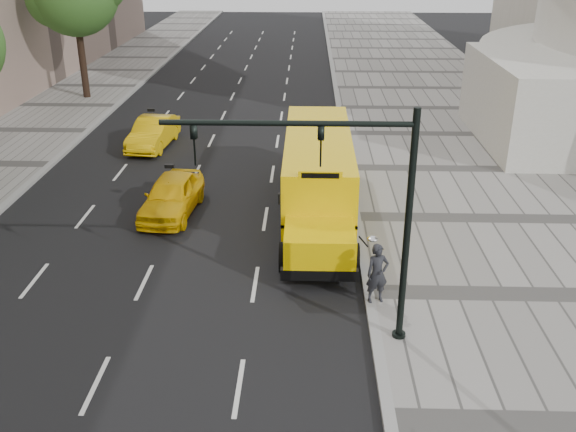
{
  "coord_description": "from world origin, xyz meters",
  "views": [
    {
      "loc": [
        4.09,
        -22.44,
        10.07
      ],
      "look_at": [
        3.5,
        -4.0,
        1.9
      ],
      "focal_mm": 40.0,
      "sensor_mm": 36.0,
      "label": 1
    }
  ],
  "objects_px": {
    "taxi_near": "(172,196)",
    "taxi_far": "(153,133)",
    "pedestrian": "(377,274)",
    "school_bus": "(318,169)",
    "traffic_signal": "(352,200)"
  },
  "relations": [
    {
      "from": "taxi_near",
      "to": "school_bus",
      "type": "bearing_deg",
      "value": 8.69
    },
    {
      "from": "taxi_far",
      "to": "taxi_near",
      "type": "bearing_deg",
      "value": -67.43
    },
    {
      "from": "pedestrian",
      "to": "traffic_signal",
      "type": "distance_m",
      "value": 3.64
    },
    {
      "from": "taxi_near",
      "to": "pedestrian",
      "type": "bearing_deg",
      "value": -36.97
    },
    {
      "from": "traffic_signal",
      "to": "pedestrian",
      "type": "bearing_deg",
      "value": 61.78
    },
    {
      "from": "taxi_far",
      "to": "pedestrian",
      "type": "distance_m",
      "value": 17.95
    },
    {
      "from": "taxi_far",
      "to": "traffic_signal",
      "type": "bearing_deg",
      "value": -56.58
    },
    {
      "from": "taxi_near",
      "to": "pedestrian",
      "type": "relative_size",
      "value": 2.45
    },
    {
      "from": "taxi_near",
      "to": "pedestrian",
      "type": "distance_m",
      "value": 9.78
    },
    {
      "from": "taxi_near",
      "to": "taxi_far",
      "type": "distance_m",
      "value": 8.84
    },
    {
      "from": "taxi_far",
      "to": "traffic_signal",
      "type": "relative_size",
      "value": 0.71
    },
    {
      "from": "taxi_near",
      "to": "traffic_signal",
      "type": "distance_m",
      "value": 10.96
    },
    {
      "from": "taxi_near",
      "to": "taxi_far",
      "type": "bearing_deg",
      "value": 112.14
    },
    {
      "from": "school_bus",
      "to": "taxi_far",
      "type": "bearing_deg",
      "value": 135.77
    },
    {
      "from": "school_bus",
      "to": "traffic_signal",
      "type": "xyz_separation_m",
      "value": [
        0.69,
        -8.68,
        2.33
      ]
    }
  ]
}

